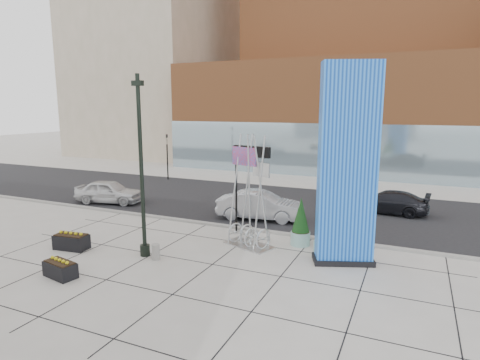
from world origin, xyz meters
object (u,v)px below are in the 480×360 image
at_px(concrete_bollard, 156,252).
at_px(car_white_west, 109,192).
at_px(blue_pylon, 347,169).
at_px(lamp_post, 142,184).
at_px(public_art_sculpture, 249,217).
at_px(car_silver_mid, 260,206).
at_px(overhead_street_sign, 250,158).

relative_size(concrete_bollard, car_white_west, 0.15).
bearing_deg(car_white_west, blue_pylon, -117.01).
bearing_deg(blue_pylon, car_white_west, 144.37).
relative_size(lamp_post, public_art_sculpture, 1.48).
height_order(blue_pylon, concrete_bollard, blue_pylon).
xyz_separation_m(public_art_sculpture, concrete_bollard, (-3.03, -3.22, -1.05)).
relative_size(public_art_sculpture, car_white_west, 1.16).
distance_m(blue_pylon, car_silver_mid, 7.99).
relative_size(car_white_west, car_silver_mid, 0.92).
height_order(lamp_post, concrete_bollard, lamp_post).
bearing_deg(blue_pylon, overhead_street_sign, 136.37).
xyz_separation_m(overhead_street_sign, car_silver_mid, (-0.42, 2.57, -3.11)).
height_order(blue_pylon, public_art_sculpture, blue_pylon).
bearing_deg(car_silver_mid, overhead_street_sign, -179.38).
relative_size(lamp_post, car_silver_mid, 1.57).
distance_m(lamp_post, concrete_bollard, 2.97).
relative_size(public_art_sculpture, overhead_street_sign, 1.16).
xyz_separation_m(overhead_street_sign, car_white_west, (-11.33, 2.17, -3.15)).
height_order(concrete_bollard, overhead_street_sign, overhead_street_sign).
xyz_separation_m(blue_pylon, lamp_post, (-8.18, -2.76, -0.79)).
bearing_deg(concrete_bollard, public_art_sculpture, 46.75).
bearing_deg(overhead_street_sign, lamp_post, -107.99).
bearing_deg(car_white_west, concrete_bollard, -141.13).
distance_m(concrete_bollard, overhead_street_sign, 6.65).
relative_size(overhead_street_sign, car_silver_mid, 0.91).
distance_m(lamp_post, car_white_west, 11.21).
distance_m(lamp_post, car_silver_mid, 8.28).
bearing_deg(public_art_sculpture, concrete_bollard, -112.97).
distance_m(blue_pylon, lamp_post, 8.66).
bearing_deg(public_art_sculpture, blue_pylon, 16.77).
xyz_separation_m(public_art_sculpture, overhead_street_sign, (-0.75, 1.90, 2.54)).
relative_size(overhead_street_sign, car_white_west, 1.00).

